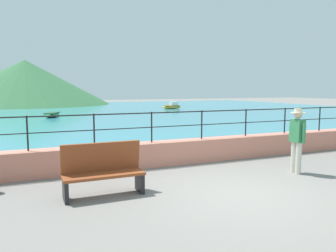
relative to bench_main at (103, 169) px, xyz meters
The scene contains 9 objects.
ground_plane 2.99m from the bench_main, 22.20° to the right, with size 120.00×120.00×0.00m, color slate.
promenade_wall 3.44m from the bench_main, 37.50° to the left, with size 20.00×0.56×0.70m, color tan.
railing 3.51m from the bench_main, 37.50° to the left, with size 18.44×0.04×0.90m.
lake_water 24.88m from the bench_main, 83.72° to the left, with size 64.00×44.32×0.06m, color teal.
hill_main 43.26m from the bench_main, 92.26° to the left, with size 23.29×23.29×6.28m, color #33663D.
bench_main is the anchor object (origin of this frame).
person_walking 5.18m from the bench_main, ahead, with size 0.38×0.57×1.75m.
boat_0 29.47m from the bench_main, 63.21° to the left, with size 2.37×1.11×0.76m.
boat_1 20.11m from the bench_main, 89.30° to the left, with size 1.69×2.47×0.36m.
Camera 1 is at (-4.11, -5.66, 2.27)m, focal length 34.71 mm.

